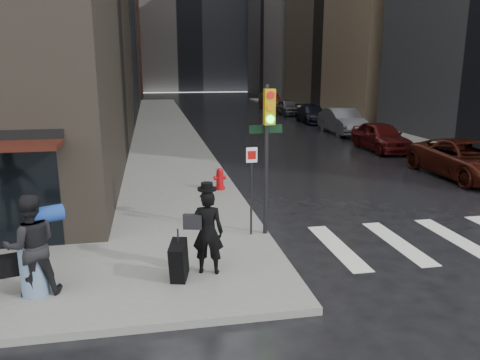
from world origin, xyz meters
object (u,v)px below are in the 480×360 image
Objects in this scene: parked_car_2 at (343,121)px; fire_hydrant at (220,180)px; man_jeans at (31,245)px; traffic_light at (266,140)px; parked_car_1 at (381,136)px; parked_car_5 at (270,101)px; parked_car_4 at (288,107)px; parked_car_3 at (312,114)px; parked_car_0 at (466,159)px; man_overcoat at (202,236)px.

fire_hydrant is at bearing -125.99° from parked_car_2.
man_jeans is 2.55× the size of fire_hydrant.
parked_car_2 reaches higher than fire_hydrant.
traffic_light reaches higher than parked_car_1.
parked_car_5 is (9.45, 36.55, -1.78)m from traffic_light.
fire_hydrant is 27.54m from parked_car_4.
fire_hydrant is at bearing -143.66° from parked_car_1.
man_jeans reaches higher than parked_car_5.
parked_car_1 is (13.95, 13.77, -0.37)m from man_jeans.
parked_car_1 is 0.88× the size of parked_car_2.
traffic_light is 25.93m from parked_car_3.
parked_car_5 is (0.06, 31.38, 0.03)m from parked_car_0.
parked_car_0 is 12.55m from parked_car_2.
parked_car_2 is at bearing -141.63° from man_jeans.
fire_hydrant is at bearing -177.37° from parked_car_0.
parked_car_0 is 31.38m from parked_car_5.
traffic_light is 5.08m from fire_hydrant.
parked_car_5 reaches higher than parked_car_1.
fire_hydrant is (-0.48, 4.62, -2.07)m from traffic_light.
parked_car_2 is (9.97, 13.11, 0.33)m from fire_hydrant.
man_overcoat reaches higher than parked_car_0.
traffic_light is at bearing -84.10° from fire_hydrant.
man_overcoat reaches higher than parked_car_2.
parked_car_2 is 1.23× the size of parked_car_4.
parked_car_5 reaches higher than parked_car_0.
fire_hydrant is 0.15× the size of parked_car_2.
fire_hydrant is at bearing -87.00° from man_overcoat.
man_overcoat is 0.37× the size of parked_car_0.
parked_car_5 is at bearing 72.73° from fire_hydrant.
man_jeans reaches higher than man_overcoat.
man_overcoat is 3.15m from traffic_light.
man_jeans is at bearing -113.90° from parked_car_4.
traffic_light is at bearing -127.63° from parked_car_1.
parked_car_0 is at bearing -168.26° from man_jeans.
man_overcoat is 0.42× the size of parked_car_5.
parked_car_0 is at bearing 3.26° from fire_hydrant.
man_jeans is at bearing -134.92° from parked_car_1.
parked_car_3 is 0.98× the size of parked_car_5.
parked_car_0 reaches higher than parked_car_4.
parked_car_0 is (9.39, 5.18, -1.82)m from traffic_light.
parked_car_1 is 1.08× the size of parked_car_4.
parked_car_3 is (0.23, 18.83, -0.07)m from parked_car_0.
man_jeans reaches higher than parked_car_2.
man_overcoat is 6.80m from fire_hydrant.
parked_car_4 is 0.86× the size of parked_car_5.
parked_car_3 is 6.28m from parked_car_4.
parked_car_1 is at bearing -114.30° from man_overcoat.
fire_hydrant is 0.19× the size of parked_car_4.
parked_car_5 reaches higher than parked_car_3.
traffic_light is at bearing -170.84° from man_jeans.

